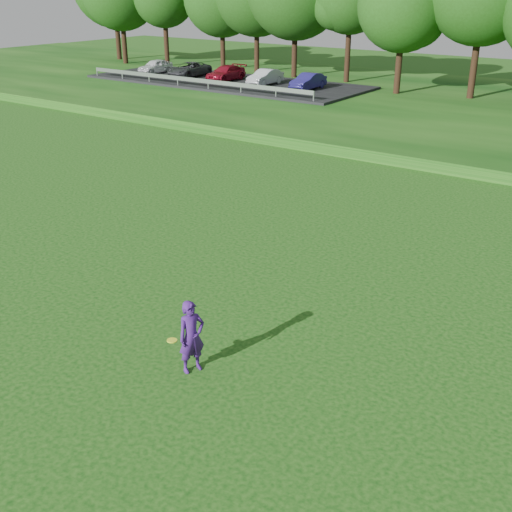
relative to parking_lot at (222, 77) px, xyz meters
The scene contains 4 objects.
ground 40.84m from the parking_lot, 53.49° to the right, with size 140.00×140.00×0.00m, color #0B3C0B.
walking_path 27.48m from the parking_lot, 27.81° to the right, with size 130.00×1.60×0.04m, color gray.
parking_lot is the anchor object (origin of this frame).
woman 42.00m from the parking_lot, 52.70° to the right, with size 0.75×0.85×1.81m.
Camera 1 is at (9.91, -10.30, 8.58)m, focal length 45.00 mm.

